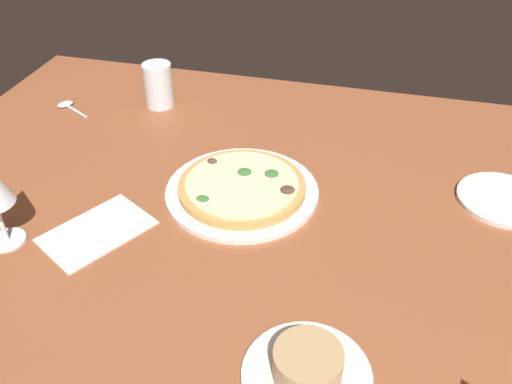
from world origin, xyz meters
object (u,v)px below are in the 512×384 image
pizza_main (242,189)px  water_glass (159,87)px  side_plate (503,199)px  spoon (68,106)px  ramekin_on_saucer (307,368)px  paper_menu (97,231)px

pizza_main → water_glass: 40.83cm
side_plate → spoon: bearing=-7.6°
pizza_main → ramekin_on_saucer: ramekin_on_saucer is taller
ramekin_on_saucer → spoon: ramekin_on_saucer is taller
paper_menu → spoon: (27.80, -39.18, 0.31)cm
pizza_main → paper_menu: bearing=38.1°
ramekin_on_saucer → side_plate: bearing=-122.0°
ramekin_on_saucer → water_glass: size_ratio=1.65×
pizza_main → paper_menu: (21.26, 16.70, -1.01)cm
ramekin_on_saucer → side_plate: size_ratio=1.04×
ramekin_on_saucer → water_glass: 80.43cm
ramekin_on_saucer → spoon: bearing=-40.8°
side_plate → paper_menu: side_plate is taller
pizza_main → side_plate: (-47.17, -9.58, -0.71)cm
side_plate → ramekin_on_saucer: bearing=58.0°
ramekin_on_saucer → side_plate: 53.83cm
pizza_main → side_plate: bearing=-168.5°
water_glass → side_plate: bearing=165.5°
paper_menu → pizza_main: bearing=-112.0°
ramekin_on_saucer → spoon: (67.70, -58.52, -1.42)cm
spoon → water_glass: bearing=-162.1°
pizza_main → paper_menu: pizza_main is taller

